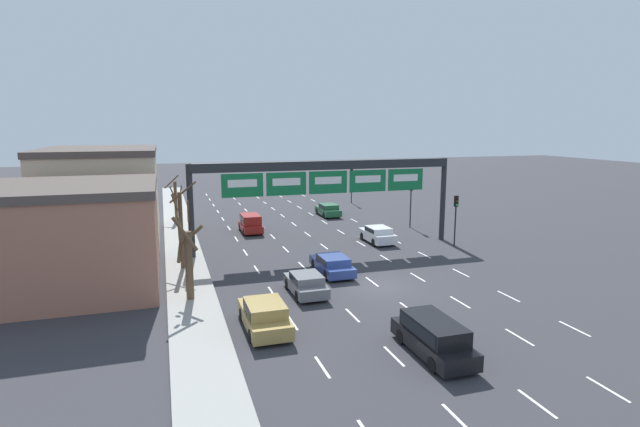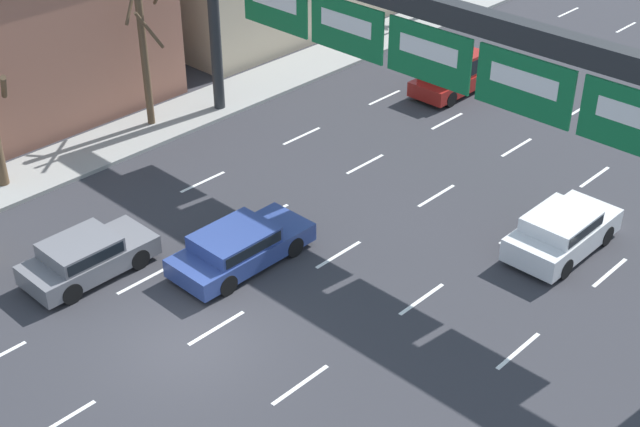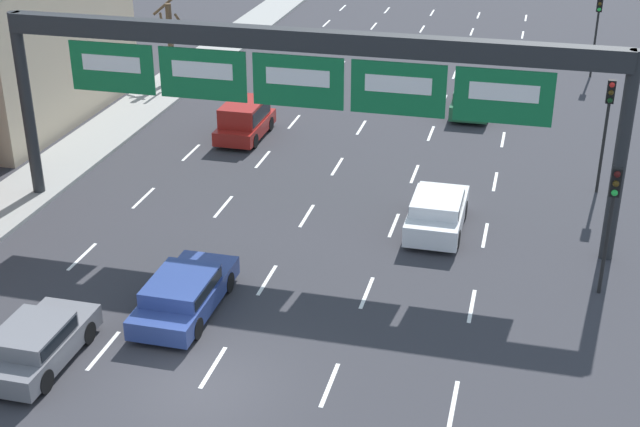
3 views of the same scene
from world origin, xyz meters
The scene contains 8 objects.
ground_plane centered at (0.00, 0.00, 0.00)m, with size 220.00×220.00×0.00m, color #333338.
lane_dashes centered at (0.00, 13.50, 0.00)m, with size 13.32×67.00×0.01m.
sign_gantry centered at (0.00, 10.27, 5.95)m, with size 21.85×0.70×7.19m.
car_blue centered at (-1.84, 3.53, 0.69)m, with size 1.94×4.58×1.26m.
car_grey centered at (-4.72, 0.00, 0.70)m, with size 1.84×3.99×1.29m.
car_white centered at (4.84, 10.98, 0.75)m, with size 1.91×4.15×1.40m.
suv_red centered at (-4.88, 18.39, 0.94)m, with size 1.81×3.92×1.70m.
tree_bare_closest centered at (-11.50, 7.54, 3.17)m, with size 1.92×1.83×6.01m.
Camera 2 is at (15.48, -10.96, 15.79)m, focal length 50.00 mm.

